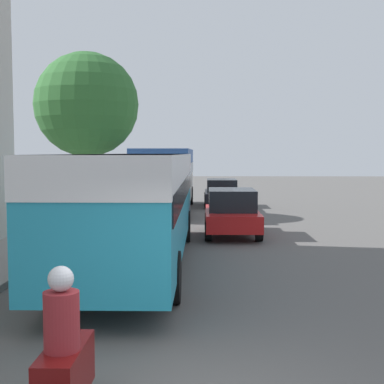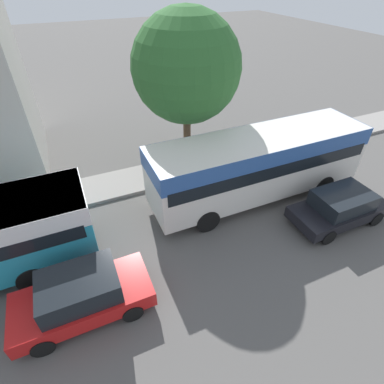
{
  "view_description": "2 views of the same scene",
  "coord_description": "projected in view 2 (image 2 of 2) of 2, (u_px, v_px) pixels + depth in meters",
  "views": [
    {
      "loc": [
        0.14,
        -5.63,
        2.85
      ],
      "look_at": [
        -0.33,
        16.01,
        1.27
      ],
      "focal_mm": 50.0,
      "sensor_mm": 36.0,
      "label": 1
    },
    {
      "loc": [
        7.15,
        13.68,
        8.63
      ],
      "look_at": [
        -1.74,
        17.61,
        1.17
      ],
      "focal_mm": 28.0,
      "sensor_mm": 36.0,
      "label": 2
    }
  ],
  "objects": [
    {
      "name": "street_tree",
      "position": [
        186.0,
        68.0,
        12.82
      ],
      "size": [
        4.75,
        4.75,
        7.28
      ],
      "color": "brown",
      "rests_on": "sidewalk"
    },
    {
      "name": "car_far_curb",
      "position": [
        340.0,
        207.0,
        12.15
      ],
      "size": [
        1.84,
        4.07,
        1.45
      ],
      "rotation": [
        0.0,
        0.0,
        3.14
      ],
      "color": "black",
      "rests_on": "ground_plane"
    },
    {
      "name": "bus_following",
      "position": [
        259.0,
        159.0,
        12.76
      ],
      "size": [
        2.54,
        9.62,
        3.03
      ],
      "color": "silver",
      "rests_on": "ground_plane"
    },
    {
      "name": "car_crossing",
      "position": [
        82.0,
        295.0,
        8.85
      ],
      "size": [
        1.86,
        4.04,
        1.6
      ],
      "color": "red",
      "rests_on": "ground_plane"
    }
  ]
}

